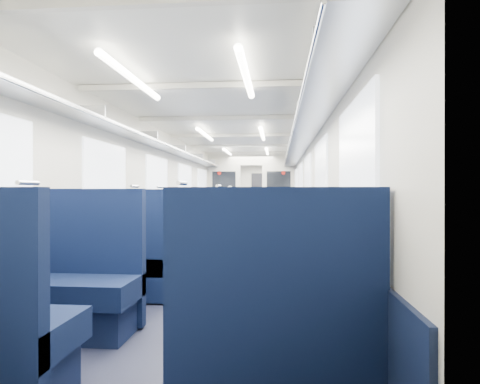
{
  "coord_description": "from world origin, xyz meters",
  "views": [
    {
      "loc": [
        0.85,
        -10.43,
        1.17
      ],
      "look_at": [
        -0.22,
        1.28,
        1.14
      ],
      "focal_mm": 31.08,
      "sensor_mm": 36.0,
      "label": 1
    }
  ],
  "objects_px": {
    "seat_7": "(276,250)",
    "seat_8": "(177,238)",
    "seat_4": "(122,264)",
    "seat_18": "(223,217)",
    "seat_24": "(237,210)",
    "seat_26": "(239,209)",
    "seat_15": "(277,224)",
    "seat_21": "(277,214)",
    "end_door": "(260,195)",
    "bulkhead": "(251,189)",
    "seat_20": "(230,214)",
    "seat_23": "(277,212)",
    "seat_17": "(277,220)",
    "seat_14": "(210,223)",
    "seat_27": "(277,209)",
    "seat_11": "(277,233)",
    "seat_9": "(277,241)",
    "seat_13": "(277,228)",
    "seat_22": "(234,212)",
    "seat_19": "(277,217)",
    "seat_1": "(274,339)",
    "seat_10": "(190,232)",
    "seat_16": "(217,219)",
    "seat_5": "(276,267)",
    "seat_3": "(275,294)",
    "seat_25": "(277,211)",
    "seat_12": "(202,227)",
    "seat_6": "(157,248)",
    "seat_2": "(73,287)"
  },
  "relations": [
    {
      "from": "seat_7",
      "to": "seat_8",
      "type": "height_order",
      "value": "same"
    },
    {
      "from": "seat_4",
      "to": "seat_18",
      "type": "height_order",
      "value": "same"
    },
    {
      "from": "seat_24",
      "to": "seat_26",
      "type": "distance_m",
      "value": 1.19
    },
    {
      "from": "seat_15",
      "to": "seat_21",
      "type": "bearing_deg",
      "value": 90.0
    },
    {
      "from": "end_door",
      "to": "bulkhead",
      "type": "height_order",
      "value": "bulkhead"
    },
    {
      "from": "seat_20",
      "to": "seat_23",
      "type": "bearing_deg",
      "value": 36.79
    },
    {
      "from": "seat_24",
      "to": "seat_17",
      "type": "bearing_deg",
      "value": -73.51
    },
    {
      "from": "seat_14",
      "to": "seat_27",
      "type": "xyz_separation_m",
      "value": [
        1.66,
        7.89,
        0.0
      ]
    },
    {
      "from": "seat_11",
      "to": "seat_21",
      "type": "bearing_deg",
      "value": 90.0
    },
    {
      "from": "bulkhead",
      "to": "seat_8",
      "type": "distance_m",
      "value": 6.55
    },
    {
      "from": "end_door",
      "to": "seat_14",
      "type": "height_order",
      "value": "end_door"
    },
    {
      "from": "seat_9",
      "to": "seat_24",
      "type": "relative_size",
      "value": 1.0
    },
    {
      "from": "seat_13",
      "to": "seat_22",
      "type": "height_order",
      "value": "same"
    },
    {
      "from": "seat_26",
      "to": "seat_27",
      "type": "xyz_separation_m",
      "value": [
        1.66,
        -0.01,
        0.0
      ]
    },
    {
      "from": "seat_9",
      "to": "seat_27",
      "type": "bearing_deg",
      "value": 90.0
    },
    {
      "from": "seat_19",
      "to": "seat_1",
      "type": "bearing_deg",
      "value": -90.0
    },
    {
      "from": "seat_10",
      "to": "seat_16",
      "type": "xyz_separation_m",
      "value": [
        0.0,
        3.59,
        0.0
      ]
    },
    {
      "from": "seat_23",
      "to": "seat_27",
      "type": "xyz_separation_m",
      "value": [
        0.0,
        2.34,
        0.0
      ]
    },
    {
      "from": "seat_5",
      "to": "end_door",
      "type": "bearing_deg",
      "value": 93.16
    },
    {
      "from": "seat_3",
      "to": "seat_25",
      "type": "relative_size",
      "value": 1.0
    },
    {
      "from": "end_door",
      "to": "seat_11",
      "type": "bearing_deg",
      "value": -85.85
    },
    {
      "from": "seat_20",
      "to": "seat_26",
      "type": "distance_m",
      "value": 3.58
    },
    {
      "from": "seat_11",
      "to": "seat_12",
      "type": "bearing_deg",
      "value": 145.27
    },
    {
      "from": "seat_3",
      "to": "seat_15",
      "type": "bearing_deg",
      "value": 90.0
    },
    {
      "from": "seat_25",
      "to": "seat_13",
      "type": "bearing_deg",
      "value": -90.0
    },
    {
      "from": "seat_17",
      "to": "seat_23",
      "type": "relative_size",
      "value": 1.0
    },
    {
      "from": "seat_19",
      "to": "seat_25",
      "type": "bearing_deg",
      "value": 90.0
    },
    {
      "from": "seat_8",
      "to": "seat_16",
      "type": "xyz_separation_m",
      "value": [
        0.0,
        4.62,
        0.0
      ]
    },
    {
      "from": "seat_15",
      "to": "seat_23",
      "type": "xyz_separation_m",
      "value": [
        0.0,
        5.65,
        0.0
      ]
    },
    {
      "from": "seat_18",
      "to": "seat_7",
      "type": "bearing_deg",
      "value": -76.58
    },
    {
      "from": "seat_20",
      "to": "end_door",
      "type": "bearing_deg",
      "value": 80.27
    },
    {
      "from": "seat_26",
      "to": "seat_25",
      "type": "bearing_deg",
      "value": -39.08
    },
    {
      "from": "seat_6",
      "to": "seat_13",
      "type": "relative_size",
      "value": 1.0
    },
    {
      "from": "seat_16",
      "to": "seat_22",
      "type": "bearing_deg",
      "value": 90.0
    },
    {
      "from": "seat_12",
      "to": "seat_17",
      "type": "xyz_separation_m",
      "value": [
        1.66,
        2.23,
        0.0
      ]
    },
    {
      "from": "seat_9",
      "to": "seat_14",
      "type": "bearing_deg",
      "value": 114.93
    },
    {
      "from": "seat_12",
      "to": "seat_27",
      "type": "relative_size",
      "value": 1.0
    },
    {
      "from": "seat_21",
      "to": "seat_27",
      "type": "xyz_separation_m",
      "value": [
        0.0,
        3.65,
        0.0
      ]
    },
    {
      "from": "seat_23",
      "to": "seat_21",
      "type": "bearing_deg",
      "value": -90.0
    },
    {
      "from": "seat_7",
      "to": "seat_18",
      "type": "xyz_separation_m",
      "value": [
        -1.66,
        6.96,
        0.0
      ]
    },
    {
      "from": "seat_17",
      "to": "seat_21",
      "type": "xyz_separation_m",
      "value": [
        0.0,
        3.15,
        0.0
      ]
    },
    {
      "from": "seat_14",
      "to": "seat_27",
      "type": "bearing_deg",
      "value": 78.13
    },
    {
      "from": "seat_16",
      "to": "seat_18",
      "type": "height_order",
      "value": "same"
    },
    {
      "from": "seat_13",
      "to": "seat_19",
      "type": "height_order",
      "value": "same"
    },
    {
      "from": "bulkhead",
      "to": "seat_10",
      "type": "bearing_deg",
      "value": -98.74
    },
    {
      "from": "seat_18",
      "to": "seat_2",
      "type": "bearing_deg",
      "value": -90.0
    },
    {
      "from": "seat_7",
      "to": "seat_17",
      "type": "relative_size",
      "value": 1.0
    },
    {
      "from": "seat_25",
      "to": "seat_5",
      "type": "bearing_deg",
      "value": -90.0
    },
    {
      "from": "bulkhead",
      "to": "seat_25",
      "type": "bearing_deg",
      "value": 76.65
    },
    {
      "from": "seat_5",
      "to": "seat_18",
      "type": "xyz_separation_m",
      "value": [
        -1.66,
        8.2,
        0.0
      ]
    }
  ]
}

